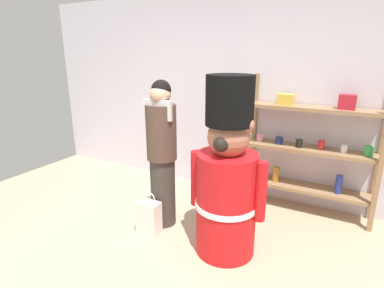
{
  "coord_description": "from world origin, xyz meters",
  "views": [
    {
      "loc": [
        1.3,
        -1.62,
        1.84
      ],
      "look_at": [
        -0.03,
        0.85,
        1.0
      ],
      "focal_mm": 28.57,
      "sensor_mm": 36.0,
      "label": 1
    }
  ],
  "objects_px": {
    "teddy_bear_guard": "(227,180)",
    "person_shopper": "(162,152)",
    "merchandise_shelf": "(310,146)",
    "shopping_bag": "(149,217)"
  },
  "relations": [
    {
      "from": "teddy_bear_guard",
      "to": "person_shopper",
      "type": "height_order",
      "value": "teddy_bear_guard"
    },
    {
      "from": "teddy_bear_guard",
      "to": "person_shopper",
      "type": "xyz_separation_m",
      "value": [
        -0.8,
        0.14,
        0.11
      ]
    },
    {
      "from": "person_shopper",
      "to": "shopping_bag",
      "type": "relative_size",
      "value": 3.27
    },
    {
      "from": "merchandise_shelf",
      "to": "shopping_bag",
      "type": "distance_m",
      "value": 1.99
    },
    {
      "from": "teddy_bear_guard",
      "to": "shopping_bag",
      "type": "relative_size",
      "value": 3.44
    },
    {
      "from": "person_shopper",
      "to": "shopping_bag",
      "type": "height_order",
      "value": "person_shopper"
    },
    {
      "from": "merchandise_shelf",
      "to": "shopping_bag",
      "type": "xyz_separation_m",
      "value": [
        -1.36,
        -1.3,
        -0.63
      ]
    },
    {
      "from": "teddy_bear_guard",
      "to": "person_shopper",
      "type": "bearing_deg",
      "value": 169.94
    },
    {
      "from": "merchandise_shelf",
      "to": "person_shopper",
      "type": "distance_m",
      "value": 1.71
    },
    {
      "from": "merchandise_shelf",
      "to": "person_shopper",
      "type": "height_order",
      "value": "merchandise_shelf"
    }
  ]
}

